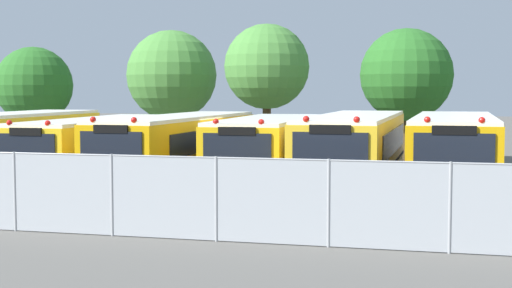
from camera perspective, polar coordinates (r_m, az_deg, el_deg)
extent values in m
plane|color=#595651|center=(26.33, -2.71, -3.43)|extent=(160.00, 160.00, 0.00)
cube|color=yellow|center=(29.34, -18.18, -0.03)|extent=(2.73, 9.71, 2.17)
cube|color=white|center=(29.29, -18.23, 2.20)|extent=(2.67, 9.51, 0.12)
cube|color=black|center=(28.95, -15.73, 0.65)|extent=(0.22, 7.53, 0.78)
cube|color=black|center=(29.38, -18.16, -0.88)|extent=(2.76, 9.80, 0.10)
cylinder|color=black|center=(31.54, -13.59, -1.37)|extent=(0.30, 1.01, 1.00)
cylinder|color=black|center=(32.58, -17.10, -1.27)|extent=(0.30, 1.01, 1.00)
cube|color=yellow|center=(28.18, -12.22, -0.29)|extent=(2.63, 10.23, 1.97)
cube|color=white|center=(28.12, -12.25, 1.83)|extent=(2.58, 10.02, 0.12)
cube|color=black|center=(23.70, -17.41, -3.16)|extent=(2.42, 0.22, 0.36)
cube|color=black|center=(23.63, -17.41, -0.36)|extent=(1.94, 0.11, 0.94)
cube|color=black|center=(27.95, -9.73, 0.35)|extent=(0.25, 7.93, 0.71)
cube|color=black|center=(28.95, -14.14, 0.42)|extent=(0.25, 7.93, 0.71)
cube|color=black|center=(28.21, -12.20, -1.09)|extent=(2.66, 10.33, 0.10)
sphere|color=red|center=(23.41, -15.86, 1.56)|extent=(0.18, 0.18, 0.18)
sphere|color=red|center=(24.06, -18.60, 1.57)|extent=(0.18, 0.18, 0.18)
cube|color=black|center=(23.58, -17.45, 0.92)|extent=(1.07, 0.11, 0.24)
cylinder|color=black|center=(24.50, -13.57, -2.93)|extent=(0.31, 1.01, 1.00)
cylinder|color=black|center=(25.48, -17.80, -2.74)|extent=(0.31, 1.01, 1.00)
cylinder|color=black|center=(30.87, -7.88, -1.41)|extent=(0.31, 1.01, 1.00)
cylinder|color=black|center=(31.66, -11.42, -1.32)|extent=(0.31, 1.01, 1.00)
cube|color=#EAA80C|center=(26.68, -5.87, -0.30)|extent=(2.66, 11.01, 2.12)
cube|color=white|center=(26.62, -5.89, 2.10)|extent=(2.61, 10.79, 0.12)
cube|color=black|center=(21.73, -11.20, -3.70)|extent=(2.43, 0.22, 0.36)
cube|color=black|center=(21.64, -11.18, -0.38)|extent=(1.95, 0.11, 1.02)
cube|color=black|center=(26.52, -3.21, 0.42)|extent=(0.26, 8.54, 0.76)
cube|color=black|center=(27.39, -8.01, 0.50)|extent=(0.26, 8.54, 0.76)
cube|color=black|center=(26.72, -5.87, -1.21)|extent=(2.69, 11.12, 0.10)
sphere|color=red|center=(21.46, -9.45, 1.85)|extent=(0.18, 0.18, 0.18)
sphere|color=red|center=(22.05, -12.54, 1.86)|extent=(0.18, 0.18, 0.18)
cube|color=black|center=(21.60, -11.22, 1.15)|extent=(1.07, 0.11, 0.24)
cylinder|color=black|center=(22.62, -7.14, -3.42)|extent=(0.31, 1.01, 1.00)
cylinder|color=black|center=(23.51, -11.88, -3.19)|extent=(0.31, 1.01, 1.00)
cylinder|color=black|center=(29.88, -1.41, -1.56)|extent=(0.31, 1.01, 1.00)
cylinder|color=black|center=(30.55, -5.19, -1.45)|extent=(0.31, 1.01, 1.00)
cube|color=yellow|center=(25.80, 0.99, -0.51)|extent=(2.70, 9.10, 2.05)
cube|color=white|center=(25.73, 0.99, 1.91)|extent=(2.64, 8.92, 0.12)
cube|color=black|center=(21.44, -1.51, -3.73)|extent=(2.54, 0.22, 0.36)
cube|color=black|center=(21.35, -1.48, -0.48)|extent=(2.04, 0.11, 0.99)
cube|color=black|center=(25.84, 3.87, 0.22)|extent=(0.20, 7.05, 0.74)
cube|color=black|center=(26.35, -1.57, 0.31)|extent=(0.20, 7.05, 0.74)
cube|color=black|center=(25.83, 0.99, -1.41)|extent=(2.73, 9.19, 0.10)
sphere|color=red|center=(21.31, 0.41, 1.71)|extent=(0.18, 0.18, 0.18)
sphere|color=red|center=(21.64, -3.14, 1.74)|extent=(0.18, 0.18, 0.18)
cube|color=black|center=(21.31, -1.49, 1.01)|extent=(1.12, 0.11, 0.24)
cylinder|color=black|center=(22.63, 2.13, -3.39)|extent=(0.30, 1.01, 1.00)
cylinder|color=black|center=(23.13, -3.27, -3.23)|extent=(0.30, 1.01, 1.00)
cylinder|color=black|center=(28.36, 4.29, -1.87)|extent=(0.30, 1.01, 1.00)
cylinder|color=black|center=(28.76, -0.07, -1.78)|extent=(0.30, 1.01, 1.00)
cube|color=yellow|center=(25.05, 7.76, -0.52)|extent=(2.66, 10.93, 2.20)
cube|color=white|center=(24.98, 7.78, 2.13)|extent=(2.61, 10.71, 0.12)
cube|color=black|center=(19.73, 5.71, -4.44)|extent=(2.53, 0.20, 0.36)
cube|color=black|center=(19.63, 5.76, -0.62)|extent=(2.03, 0.09, 1.05)
cube|color=black|center=(25.20, 10.69, 0.28)|extent=(0.18, 8.49, 0.79)
cube|color=black|center=(25.51, 5.04, 0.38)|extent=(0.18, 8.49, 0.79)
cube|color=black|center=(25.09, 7.75, -1.52)|extent=(2.69, 11.04, 0.10)
sphere|color=red|center=(19.65, 7.82, 1.89)|extent=(0.18, 0.18, 0.18)
sphere|color=red|center=(19.86, 3.91, 1.94)|extent=(0.18, 0.18, 0.18)
cube|color=black|center=(19.58, 5.77, 1.14)|extent=(1.12, 0.10, 0.24)
cylinder|color=black|center=(21.04, 9.32, -4.02)|extent=(0.30, 1.00, 1.00)
cylinder|color=black|center=(21.36, 3.42, -3.85)|extent=(0.30, 1.00, 1.00)
cylinder|color=black|center=(28.64, 10.84, -1.88)|extent=(0.30, 1.00, 1.00)
cylinder|color=black|center=(28.88, 6.48, -1.78)|extent=(0.30, 1.00, 1.00)
cube|color=#EAA80C|center=(25.05, 15.12, -0.63)|extent=(2.75, 10.23, 2.19)
cube|color=white|center=(24.99, 15.17, 2.01)|extent=(2.70, 10.03, 0.12)
cube|color=black|center=(20.03, 15.02, -4.43)|extent=(2.58, 0.22, 0.36)
cube|color=black|center=(19.93, 15.09, -0.68)|extent=(2.07, 0.11, 1.05)
cube|color=black|center=(25.36, 18.04, 0.16)|extent=(0.21, 7.94, 0.79)
cube|color=black|center=(25.36, 12.23, 0.27)|extent=(0.21, 7.94, 0.79)
cube|color=black|center=(25.09, 15.10, -1.63)|extent=(2.78, 10.33, 0.10)
sphere|color=red|center=(20.06, 17.13, 1.77)|extent=(0.18, 0.18, 0.18)
sphere|color=red|center=(20.06, 13.15, 1.84)|extent=(0.18, 0.18, 0.18)
cube|color=black|center=(19.88, 15.12, 1.04)|extent=(1.14, 0.11, 0.24)
cylinder|color=black|center=(21.51, 18.04, -3.99)|extent=(0.30, 1.01, 1.00)
cylinder|color=black|center=(21.52, 12.04, -3.87)|extent=(0.30, 1.01, 1.00)
cylinder|color=black|center=(28.44, 17.37, -2.03)|extent=(0.30, 1.01, 1.00)
cylinder|color=black|center=(28.44, 12.84, -1.95)|extent=(0.30, 1.01, 1.00)
cylinder|color=#4C3823|center=(42.20, -16.78, 0.75)|extent=(0.48, 0.48, 2.19)
sphere|color=#286623|center=(42.13, -16.86, 4.38)|extent=(4.21, 4.21, 4.21)
sphere|color=#286623|center=(42.09, -16.28, 4.02)|extent=(2.32, 2.32, 2.32)
cylinder|color=#4C3823|center=(39.44, -6.53, 0.90)|extent=(0.36, 0.36, 2.50)
sphere|color=#478438|center=(39.39, -6.57, 5.32)|extent=(4.78, 4.78, 4.78)
sphere|color=#478438|center=(39.23, -7.59, 5.38)|extent=(3.26, 3.26, 3.26)
cylinder|color=#4C3823|center=(35.60, 0.84, 1.05)|extent=(0.41, 0.41, 3.10)
sphere|color=#478438|center=(35.57, 0.85, 6.03)|extent=(4.11, 4.11, 4.11)
sphere|color=#478438|center=(35.74, 1.39, 5.57)|extent=(2.86, 2.86, 2.86)
cylinder|color=#4C3823|center=(35.57, 11.52, 0.56)|extent=(0.43, 0.43, 2.59)
sphere|color=#286623|center=(35.51, 11.59, 5.29)|extent=(4.38, 4.38, 4.38)
sphere|color=#286623|center=(35.71, 11.29, 6.08)|extent=(2.89, 2.89, 2.89)
cylinder|color=#9EA0A3|center=(19.10, -18.20, -3.53)|extent=(0.07, 0.07, 1.97)
cylinder|color=#9EA0A3|center=(17.86, -11.11, -3.92)|extent=(0.07, 0.07, 1.97)
cylinder|color=#9EA0A3|center=(16.93, -3.10, -4.29)|extent=(0.07, 0.07, 1.97)
cylinder|color=#9EA0A3|center=(16.36, 5.66, -4.60)|extent=(0.07, 0.07, 1.97)
cylinder|color=#9EA0A3|center=(16.20, 14.82, -4.80)|extent=(0.07, 0.07, 1.97)
cube|color=#ADB2B7|center=(17.86, -11.11, -3.92)|extent=(20.79, 0.02, 1.93)
cylinder|color=#9EA0A3|center=(17.75, -11.16, -0.86)|extent=(20.79, 0.04, 0.04)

